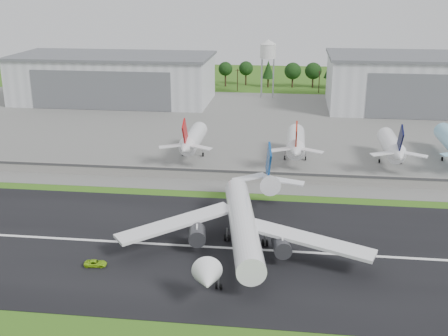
# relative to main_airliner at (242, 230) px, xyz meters

# --- Properties ---
(ground) EXTENTS (600.00, 600.00, 0.00)m
(ground) POSITION_rel_main_airliner_xyz_m (1.58, -9.57, -4.89)
(ground) COLOR #2E5B15
(ground) RESTS_ON ground
(runway) EXTENTS (320.00, 60.00, 0.10)m
(runway) POSITION_rel_main_airliner_xyz_m (1.58, 0.43, -4.84)
(runway) COLOR black
(runway) RESTS_ON ground
(runway_centerline) EXTENTS (220.00, 1.00, 0.02)m
(runway_centerline) POSITION_rel_main_airliner_xyz_m (1.58, 0.43, -4.78)
(runway_centerline) COLOR white
(runway_centerline) RESTS_ON runway
(apron) EXTENTS (320.00, 150.00, 0.10)m
(apron) POSITION_rel_main_airliner_xyz_m (1.58, 110.43, -4.84)
(apron) COLOR slate
(apron) RESTS_ON ground
(blast_fence) EXTENTS (240.00, 0.61, 3.50)m
(blast_fence) POSITION_rel_main_airliner_xyz_m (1.58, 45.42, -3.09)
(blast_fence) COLOR gray
(blast_fence) RESTS_ON ground
(hangar_west) EXTENTS (97.00, 44.00, 23.20)m
(hangar_west) POSITION_rel_main_airliner_xyz_m (-78.42, 155.35, 6.74)
(hangar_west) COLOR silver
(hangar_west) RESTS_ON ground
(hangar_east) EXTENTS (102.00, 47.00, 25.20)m
(hangar_east) POSITION_rel_main_airliner_xyz_m (76.58, 155.35, 7.73)
(hangar_east) COLOR silver
(hangar_east) RESTS_ON ground
(water_tower) EXTENTS (8.40, 8.40, 29.40)m
(water_tower) POSITION_rel_main_airliner_xyz_m (-3.42, 175.43, 19.66)
(water_tower) COLOR #99999E
(water_tower) RESTS_ON ground
(utility_poles) EXTENTS (230.00, 3.00, 12.00)m
(utility_poles) POSITION_rel_main_airliner_xyz_m (1.58, 190.43, -4.89)
(utility_poles) COLOR black
(utility_poles) RESTS_ON ground
(treeline) EXTENTS (320.00, 16.00, 22.00)m
(treeline) POSITION_rel_main_airliner_xyz_m (1.58, 205.43, -4.89)
(treeline) COLOR black
(treeline) RESTS_ON ground
(main_airliner) EXTENTS (56.49, 59.12, 18.17)m
(main_airliner) POSITION_rel_main_airliner_xyz_m (0.00, 0.00, 0.00)
(main_airliner) COLOR white
(main_airliner) RESTS_ON runway
(ground_vehicle) EXTENTS (4.91, 2.65, 1.31)m
(ground_vehicle) POSITION_rel_main_airliner_xyz_m (-29.95, -11.43, -4.14)
(ground_vehicle) COLOR #8FC817
(ground_vehicle) RESTS_ON runway
(parked_jet_red_a) EXTENTS (7.36, 31.29, 16.72)m
(parked_jet_red_a) POSITION_rel_main_airliner_xyz_m (-23.35, 67.00, 1.32)
(parked_jet_red_a) COLOR white
(parked_jet_red_a) RESTS_ON ground
(parked_jet_red_b) EXTENTS (7.36, 31.29, 16.87)m
(parked_jet_red_b) POSITION_rel_main_airliner_xyz_m (11.51, 67.02, 1.46)
(parked_jet_red_b) COLOR white
(parked_jet_red_b) RESTS_ON ground
(parked_jet_navy) EXTENTS (7.36, 31.29, 16.74)m
(parked_jet_navy) POSITION_rel_main_airliner_xyz_m (42.69, 67.00, 1.33)
(parked_jet_navy) COLOR white
(parked_jet_navy) RESTS_ON ground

